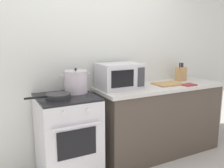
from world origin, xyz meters
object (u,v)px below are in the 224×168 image
object	(u,v)px
stove	(68,138)
stock_pot	(76,82)
microwave	(119,76)
frying_pan	(58,96)
knife_block	(181,74)
oven_mitt	(188,85)
cutting_board	(168,84)

from	to	relation	value
stove	stock_pot	world-z (taller)	stock_pot
stock_pot	microwave	world-z (taller)	microwave
stock_pot	frying_pan	world-z (taller)	stock_pot
stove	stock_pot	size ratio (longest dim) A/B	2.71
stock_pot	frying_pan	distance (m)	0.32
microwave	knife_block	bearing A→B (deg)	3.48
knife_block	oven_mitt	distance (m)	0.35
cutting_board	knife_block	xyz separation A→B (m)	(0.35, 0.14, 0.09)
stock_pot	microwave	size ratio (longest dim) A/B	0.68
microwave	knife_block	size ratio (longest dim) A/B	1.97
stock_pot	knife_block	size ratio (longest dim) A/B	1.34
microwave	oven_mitt	distance (m)	0.91
microwave	knife_block	world-z (taller)	microwave
stock_pot	stove	bearing A→B (deg)	-144.41
microwave	oven_mitt	xyz separation A→B (m)	(0.87, -0.24, -0.14)
stove	oven_mitt	distance (m)	1.62
stock_pot	microwave	xyz separation A→B (m)	(0.53, -0.02, 0.03)
stove	microwave	world-z (taller)	microwave
microwave	stock_pot	bearing A→B (deg)	177.32
oven_mitt	stock_pot	bearing A→B (deg)	169.36
cutting_board	oven_mitt	size ratio (longest dim) A/B	2.00
microwave	frying_pan	bearing A→B (deg)	-169.85
cutting_board	knife_block	bearing A→B (deg)	21.96
stock_pot	knife_block	xyz separation A→B (m)	(1.55, 0.04, -0.03)
cutting_board	stock_pot	bearing A→B (deg)	175.11
stove	microwave	xyz separation A→B (m)	(0.67, 0.08, 0.61)
microwave	oven_mitt	bearing A→B (deg)	-15.31
stove	cutting_board	distance (m)	1.43
oven_mitt	cutting_board	bearing A→B (deg)	140.92
stock_pot	knife_block	distance (m)	1.55
oven_mitt	knife_block	bearing A→B (deg)	63.41
frying_pan	knife_block	world-z (taller)	knife_block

